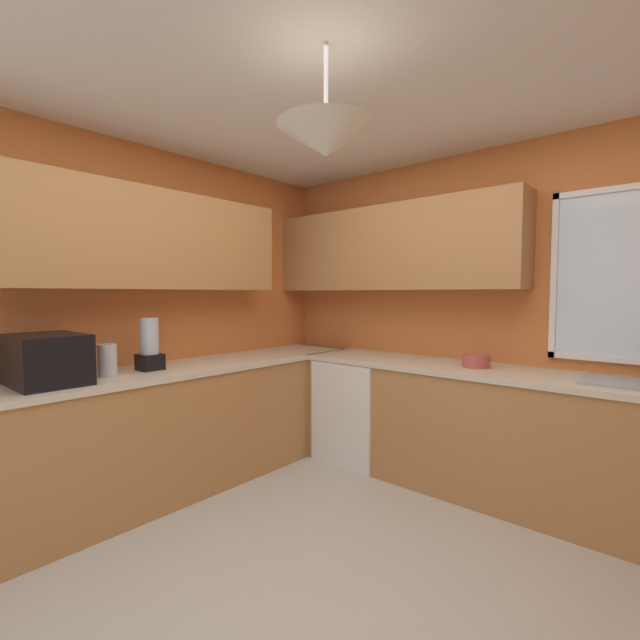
{
  "coord_description": "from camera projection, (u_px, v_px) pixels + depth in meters",
  "views": [
    {
      "loc": [
        1.29,
        -1.52,
        1.42
      ],
      "look_at": [
        -0.53,
        0.57,
        1.25
      ],
      "focal_mm": 24.72,
      "sensor_mm": 36.0,
      "label": 1
    }
  ],
  "objects": [
    {
      "name": "ground_plane",
      "position": [
        326.0,
        595.0,
        2.07
      ],
      "size": [
        8.25,
        8.25,
        0.0
      ],
      "primitive_type": "plane",
      "color": "#B7B2A8"
    },
    {
      "name": "kettle",
      "position": [
        108.0,
        360.0,
        2.79
      ],
      "size": [
        0.11,
        0.11,
        0.2
      ],
      "primitive_type": "cylinder",
      "color": "#B7B7BC",
      "rests_on": "counter_run_left"
    },
    {
      "name": "blender_appliance",
      "position": [
        150.0,
        347.0,
        3.02
      ],
      "size": [
        0.15,
        0.15,
        0.36
      ],
      "color": "black",
      "rests_on": "counter_run_left"
    },
    {
      "name": "counter_run_back",
      "position": [
        492.0,
        432.0,
        3.08
      ],
      "size": [
        2.96,
        0.65,
        0.9
      ],
      "color": "#AD7542",
      "rests_on": "ground_plane"
    },
    {
      "name": "room_shell",
      "position": [
        335.0,
        241.0,
        2.58
      ],
      "size": [
        3.87,
        3.86,
        2.58
      ],
      "color": "#D17238",
      "rests_on": "ground_plane"
    },
    {
      "name": "microwave",
      "position": [
        46.0,
        359.0,
        2.54
      ],
      "size": [
        0.48,
        0.36,
        0.29
      ],
      "primitive_type": "cube",
      "color": "black",
      "rests_on": "counter_run_left"
    },
    {
      "name": "counter_run_left",
      "position": [
        155.0,
        433.0,
        3.07
      ],
      "size": [
        0.65,
        3.47,
        0.9
      ],
      "color": "#AD7542",
      "rests_on": "ground_plane"
    },
    {
      "name": "bowl",
      "position": [
        476.0,
        361.0,
        3.14
      ],
      "size": [
        0.19,
        0.19,
        0.09
      ],
      "primitive_type": "cylinder",
      "color": "#B74C42",
      "rests_on": "counter_run_back"
    },
    {
      "name": "dishwasher",
      "position": [
        360.0,
        409.0,
        3.79
      ],
      "size": [
        0.6,
        0.6,
        0.85
      ],
      "primitive_type": "cube",
      "color": "white",
      "rests_on": "ground_plane"
    }
  ]
}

